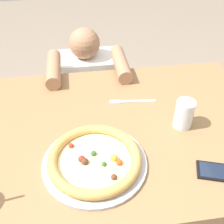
# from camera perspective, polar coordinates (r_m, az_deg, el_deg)

# --- Properties ---
(ground_plane) EXTENTS (8.00, 8.00, 0.00)m
(ground_plane) POSITION_cam_1_polar(r_m,az_deg,el_deg) (1.70, 0.02, -21.95)
(ground_plane) COLOR gray
(dining_table) EXTENTS (1.27, 0.85, 0.75)m
(dining_table) POSITION_cam_1_polar(r_m,az_deg,el_deg) (1.17, 0.02, -7.05)
(dining_table) COLOR #936D47
(dining_table) RESTS_ON ground
(pizza_near) EXTENTS (0.36, 0.36, 0.05)m
(pizza_near) POSITION_cam_1_polar(r_m,az_deg,el_deg) (0.95, -3.60, -9.79)
(pizza_near) COLOR #B7B7BC
(pizza_near) RESTS_ON dining_table
(water_cup_clear) EXTENTS (0.07, 0.07, 0.12)m
(water_cup_clear) POSITION_cam_1_polar(r_m,az_deg,el_deg) (1.10, 14.59, -0.31)
(water_cup_clear) COLOR silver
(water_cup_clear) RESTS_ON dining_table
(fork) EXTENTS (0.20, 0.04, 0.00)m
(fork) POSITION_cam_1_polar(r_m,az_deg,el_deg) (1.22, 3.77, 2.18)
(fork) COLOR silver
(fork) RESTS_ON dining_table
(cell_phone) EXTENTS (0.17, 0.12, 0.01)m
(cell_phone) POSITION_cam_1_polar(r_m,az_deg,el_deg) (1.01, 21.29, -11.43)
(cell_phone) COLOR black
(cell_phone) RESTS_ON dining_table
(diner_seated) EXTENTS (0.41, 0.52, 0.88)m
(diner_seated) POSITION_cam_1_polar(r_m,az_deg,el_deg) (1.80, -4.87, 2.35)
(diner_seated) COLOR #333847
(diner_seated) RESTS_ON ground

